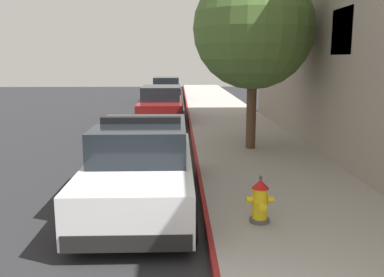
% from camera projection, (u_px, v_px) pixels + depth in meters
% --- Properties ---
extents(ground_plane, '(29.96, 60.00, 0.20)m').
position_uv_depth(ground_plane, '(54.00, 154.00, 12.74)').
color(ground_plane, '#232326').
extents(sidewalk_pavement, '(3.40, 60.00, 0.17)m').
position_uv_depth(sidewalk_pavement, '(251.00, 147.00, 12.89)').
color(sidewalk_pavement, '#9E9991').
rests_on(sidewalk_pavement, ground).
extents(curb_painted_edge, '(0.08, 60.00, 0.17)m').
position_uv_depth(curb_painted_edge, '(194.00, 147.00, 12.83)').
color(curb_painted_edge, maroon).
rests_on(curb_painted_edge, ground).
extents(police_cruiser, '(1.94, 4.84, 1.68)m').
position_uv_depth(police_cruiser, '(142.00, 167.00, 7.90)').
color(police_cruiser, white).
rests_on(police_cruiser, ground).
extents(parked_car_silver_ahead, '(1.94, 4.84, 1.56)m').
position_uv_depth(parked_car_silver_ahead, '(161.00, 105.00, 18.55)').
color(parked_car_silver_ahead, maroon).
rests_on(parked_car_silver_ahead, ground).
extents(parked_car_dark_far, '(1.94, 4.84, 1.56)m').
position_uv_depth(parked_car_dark_far, '(166.00, 90.00, 27.87)').
color(parked_car_dark_far, black).
rests_on(parked_car_dark_far, ground).
extents(fire_hydrant, '(0.44, 0.40, 0.76)m').
position_uv_depth(fire_hydrant, '(260.00, 201.00, 6.66)').
color(fire_hydrant, '#4C4C51').
rests_on(fire_hydrant, sidewalk_pavement).
extents(street_tree, '(3.38, 3.38, 5.09)m').
position_uv_depth(street_tree, '(253.00, 29.00, 11.70)').
color(street_tree, brown).
rests_on(street_tree, sidewalk_pavement).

